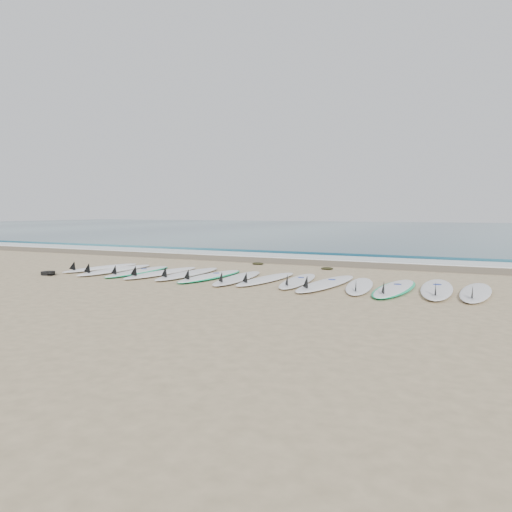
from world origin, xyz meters
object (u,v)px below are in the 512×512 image
at_px(surfboard_0, 100,268).
at_px(leash_coil, 49,273).
at_px(surfboard_7, 265,279).
at_px(surfboard_13, 476,292).

relative_size(surfboard_0, leash_coil, 5.25).
bearing_deg(surfboard_0, leash_coil, -96.23).
bearing_deg(surfboard_7, surfboard_13, 4.30).
height_order(surfboard_0, surfboard_13, surfboard_13).
relative_size(surfboard_13, leash_coil, 5.40).
xyz_separation_m(surfboard_13, leash_coil, (-9.10, -1.31, -0.01)).
distance_m(surfboard_13, leash_coil, 9.19).
height_order(surfboard_7, surfboard_13, surfboard_13).
height_order(surfboard_7, leash_coil, surfboard_7).
relative_size(surfboard_7, leash_coil, 5.34).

